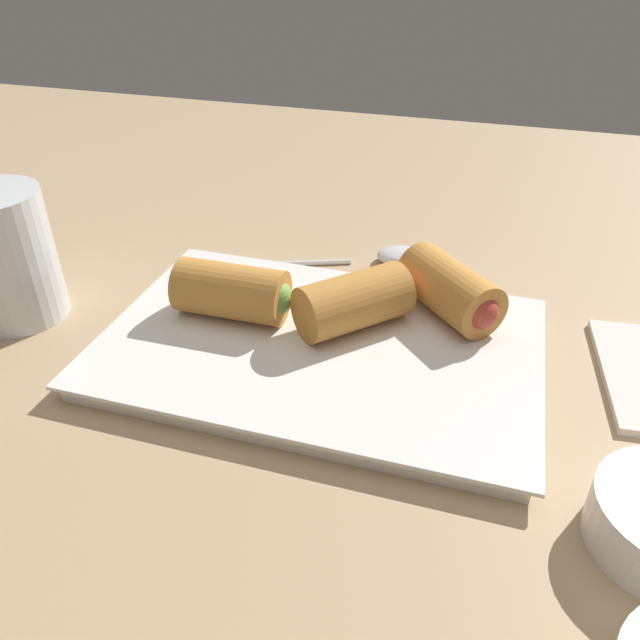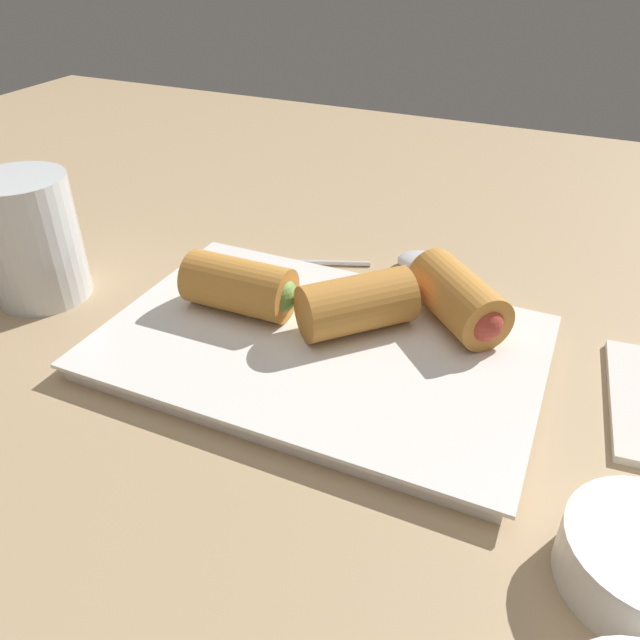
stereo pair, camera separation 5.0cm
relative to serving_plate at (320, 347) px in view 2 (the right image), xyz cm
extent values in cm
cube|color=tan|center=(-2.95, 2.43, -1.76)|extent=(180.00, 140.00, 2.00)
cube|color=white|center=(0.00, 0.00, -0.16)|extent=(31.68, 20.88, 1.20)
cube|color=white|center=(0.00, 0.00, 0.59)|extent=(32.95, 21.72, 0.30)
cylinder|color=#C68438|center=(7.72, -1.29, 2.95)|extent=(8.75, 4.49, 4.41)
sphere|color=#6B9E47|center=(4.03, -1.33, 2.95)|extent=(2.87, 2.87, 2.87)
cylinder|color=#C68438|center=(-1.92, -2.58, 2.95)|extent=(9.23, 9.33, 4.41)
sphere|color=#B23D2D|center=(-4.48, -5.23, 2.95)|extent=(2.87, 2.87, 2.87)
cylinder|color=#C68438|center=(-8.75, -6.66, 2.95)|extent=(9.25, 9.30, 4.41)
sphere|color=#B23D2D|center=(-11.34, -4.02, 2.95)|extent=(2.87, 2.87, 2.87)
cylinder|color=silver|center=(6.21, -13.30, -0.51)|extent=(9.71, 4.18, 0.50)
ellipsoid|color=silver|center=(-2.85, -16.83, -0.02)|extent=(5.21, 4.64, 1.49)
cylinder|color=silver|center=(26.18, 1.70, 4.70)|extent=(7.98, 7.98, 10.92)
camera|label=1|loc=(-11.22, 37.18, 28.22)|focal=35.00mm
camera|label=2|loc=(-15.90, 35.43, 28.22)|focal=35.00mm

